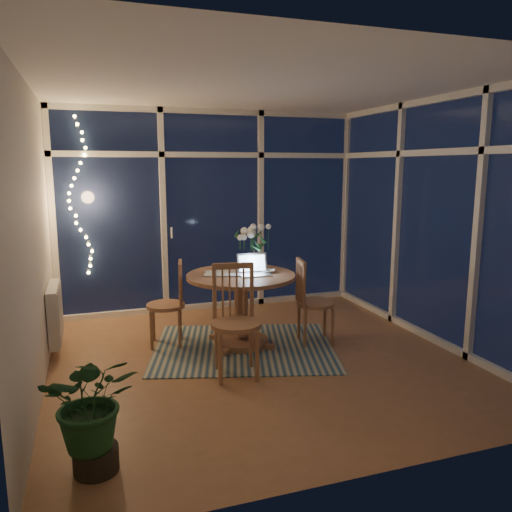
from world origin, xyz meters
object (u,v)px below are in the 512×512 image
(laptop, at_px, (255,264))
(chair_left, at_px, (165,303))
(chair_right, at_px, (316,301))
(potted_plant, at_px, (93,415))
(dining_table, at_px, (241,310))
(chair_front, at_px, (236,322))
(flower_vase, at_px, (254,259))

(laptop, bearing_deg, chair_left, 161.51)
(chair_right, height_order, potted_plant, chair_right)
(dining_table, xyz_separation_m, chair_front, (-0.28, -0.75, 0.13))
(chair_front, height_order, laptop, chair_front)
(dining_table, xyz_separation_m, flower_vase, (0.22, 0.24, 0.49))
(laptop, distance_m, potted_plant, 2.46)
(chair_front, bearing_deg, chair_left, 123.95)
(flower_vase, bearing_deg, dining_table, -133.41)
(chair_left, bearing_deg, chair_right, 84.54)
(dining_table, relative_size, chair_left, 1.24)
(chair_left, relative_size, laptop, 2.90)
(chair_right, xyz_separation_m, laptop, (-0.66, 0.10, 0.42))
(dining_table, bearing_deg, flower_vase, 46.59)
(chair_right, relative_size, chair_front, 0.91)
(chair_right, distance_m, chair_front, 1.19)
(potted_plant, bearing_deg, chair_front, 41.63)
(chair_left, xyz_separation_m, chair_right, (1.53, -0.45, 0.01))
(potted_plant, bearing_deg, laptop, 47.09)
(dining_table, xyz_separation_m, chair_right, (0.78, -0.19, 0.08))
(laptop, relative_size, flower_vase, 1.50)
(laptop, distance_m, flower_vase, 0.34)
(dining_table, distance_m, flower_vase, 0.59)
(dining_table, relative_size, laptop, 3.60)
(chair_front, bearing_deg, dining_table, 78.59)
(dining_table, relative_size, chair_front, 1.10)
(dining_table, distance_m, chair_front, 0.81)
(dining_table, height_order, laptop, laptop)
(dining_table, distance_m, chair_left, 0.80)
(chair_front, height_order, flower_vase, chair_front)
(chair_left, height_order, laptop, laptop)
(chair_front, distance_m, laptop, 0.85)
(laptop, bearing_deg, dining_table, 146.06)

